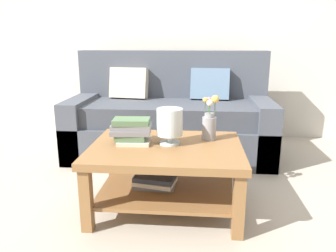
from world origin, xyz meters
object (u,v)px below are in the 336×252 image
Objects in this scene: coffee_table at (165,164)px; flower_pitcher at (209,122)px; glass_hurricane_vase at (170,123)px; book_stack_main at (132,131)px; couch at (170,120)px.

coffee_table is 3.18× the size of flower_pitcher.
glass_hurricane_vase reaches higher than coffee_table.
book_stack_main is (-0.24, 0.04, 0.22)m from coffee_table.
couch is 1.17m from book_stack_main.
couch is 1.17m from glass_hurricane_vase.
glass_hurricane_vase is at bearing -154.82° from flower_pitcher.
book_stack_main is 0.56m from flower_pitcher.
glass_hurricane_vase is 0.31m from flower_pitcher.
couch is 1.10m from flower_pitcher.
flower_pitcher is (0.28, 0.13, -0.02)m from glass_hurricane_vase.
coffee_table is 0.44m from flower_pitcher.
flower_pitcher reaches higher than glass_hurricane_vase.
couch is at bearing 109.84° from flower_pitcher.
book_stack_main is at bearing 179.40° from glass_hurricane_vase.
flower_pitcher reaches higher than coffee_table.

